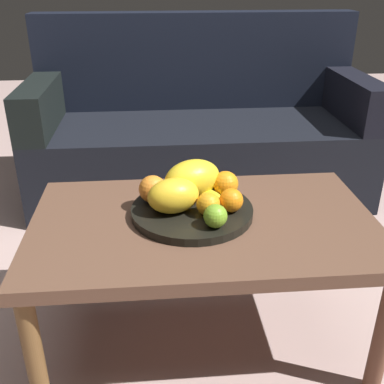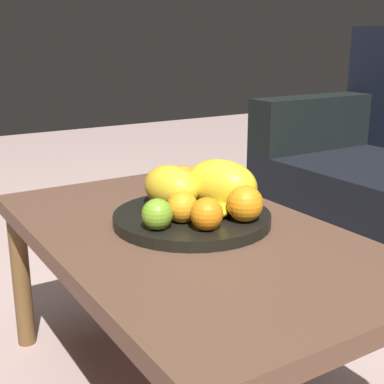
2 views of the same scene
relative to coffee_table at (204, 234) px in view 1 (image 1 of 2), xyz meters
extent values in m
plane|color=#B89993|center=(0.00, 0.00, -0.39)|extent=(8.00, 8.00, 0.00)
cube|color=brown|center=(0.00, 0.00, 0.03)|extent=(1.01, 0.60, 0.04)
cylinder|color=brown|center=(-0.47, -0.26, -0.19)|extent=(0.05, 0.05, 0.40)
cylinder|color=brown|center=(0.47, -0.26, -0.19)|extent=(0.05, 0.05, 0.40)
cylinder|color=brown|center=(-0.47, 0.26, -0.19)|extent=(0.05, 0.05, 0.40)
cylinder|color=brown|center=(0.47, 0.26, -0.19)|extent=(0.05, 0.05, 0.40)
cube|color=black|center=(0.10, 1.10, -0.19)|extent=(1.70, 0.70, 0.40)
cube|color=black|center=(0.10, 1.38, 0.26)|extent=(1.70, 0.14, 0.50)
cube|color=black|center=(-0.68, 1.10, 0.12)|extent=(0.14, 0.70, 0.22)
cube|color=black|center=(0.88, 1.10, 0.12)|extent=(0.14, 0.70, 0.22)
cylinder|color=black|center=(-0.03, 0.03, 0.06)|extent=(0.36, 0.36, 0.03)
ellipsoid|color=yellow|center=(-0.09, 0.01, 0.13)|extent=(0.17, 0.13, 0.10)
ellipsoid|color=yellow|center=(-0.02, 0.11, 0.14)|extent=(0.21, 0.18, 0.12)
sphere|color=orange|center=(0.08, 0.00, 0.11)|extent=(0.07, 0.07, 0.07)
sphere|color=orange|center=(0.01, -0.02, 0.11)|extent=(0.07, 0.07, 0.07)
sphere|color=orange|center=(0.08, 0.10, 0.12)|extent=(0.08, 0.08, 0.08)
sphere|color=orange|center=(-0.15, 0.08, 0.12)|extent=(0.08, 0.08, 0.08)
sphere|color=#72A728|center=(0.02, -0.09, 0.11)|extent=(0.07, 0.07, 0.07)
ellipsoid|color=yellow|center=(-0.01, 0.10, 0.09)|extent=(0.11, 0.14, 0.03)
ellipsoid|color=yellow|center=(0.00, 0.10, 0.09)|extent=(0.14, 0.12, 0.03)
ellipsoid|color=yellow|center=(-0.01, 0.09, 0.09)|extent=(0.15, 0.10, 0.03)
ellipsoid|color=yellow|center=(-0.01, 0.09, 0.12)|extent=(0.14, 0.11, 0.03)
ellipsoid|color=yellow|center=(0.00, 0.09, 0.12)|extent=(0.15, 0.09, 0.03)
camera|label=1|loc=(-0.14, -1.17, 0.72)|focal=43.16mm
camera|label=2|loc=(0.96, -0.59, 0.46)|focal=50.30mm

